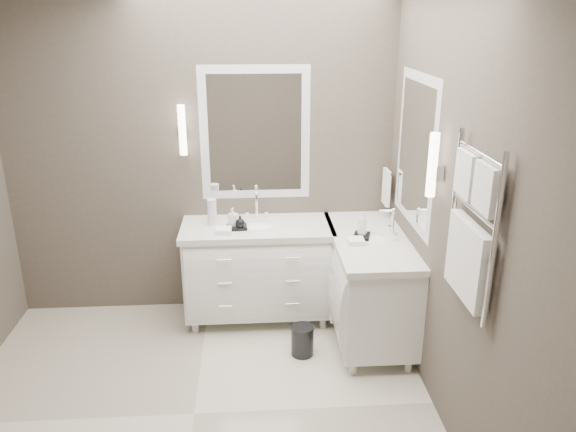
{
  "coord_description": "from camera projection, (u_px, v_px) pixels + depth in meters",
  "views": [
    {
      "loc": [
        0.41,
        -3.06,
        2.48
      ],
      "look_at": [
        0.67,
        0.7,
        1.11
      ],
      "focal_mm": 35.0,
      "sensor_mm": 36.0,
      "label": 1
    }
  ],
  "objects": [
    {
      "name": "floor",
      "position": [
        194.0,
        414.0,
        3.69
      ],
      "size": [
        3.2,
        3.0,
        0.01
      ],
      "primitive_type": "cube",
      "color": "beige",
      "rests_on": "ground"
    },
    {
      "name": "wall_back",
      "position": [
        201.0,
        158.0,
        4.64
      ],
      "size": [
        3.2,
        0.01,
        2.7
      ],
      "primitive_type": "cube",
      "color": "#4B443C",
      "rests_on": "floor"
    },
    {
      "name": "wall_front",
      "position": [
        129.0,
        384.0,
        1.82
      ],
      "size": [
        3.2,
        0.01,
        2.7
      ],
      "primitive_type": "cube",
      "color": "#4B443C",
      "rests_on": "floor"
    },
    {
      "name": "wall_right",
      "position": [
        454.0,
        215.0,
        3.33
      ],
      "size": [
        0.01,
        3.0,
        2.7
      ],
      "primitive_type": "cube",
      "color": "#4B443C",
      "rests_on": "floor"
    },
    {
      "name": "vanity_back",
      "position": [
        258.0,
        266.0,
        4.7
      ],
      "size": [
        1.24,
        0.59,
        0.97
      ],
      "color": "white",
      "rests_on": "floor"
    },
    {
      "name": "vanity_right",
      "position": [
        369.0,
        280.0,
        4.45
      ],
      "size": [
        0.59,
        1.24,
        0.97
      ],
      "color": "white",
      "rests_on": "floor"
    },
    {
      "name": "mirror_back",
      "position": [
        255.0,
        134.0,
        4.58
      ],
      "size": [
        0.9,
        0.02,
        1.1
      ],
      "color": "white",
      "rests_on": "wall_back"
    },
    {
      "name": "mirror_right",
      "position": [
        415.0,
        151.0,
        4.01
      ],
      "size": [
        0.02,
        0.9,
        1.1
      ],
      "color": "white",
      "rests_on": "wall_right"
    },
    {
      "name": "sconce_back",
      "position": [
        182.0,
        131.0,
        4.47
      ],
      "size": [
        0.06,
        0.06,
        0.4
      ],
      "color": "white",
      "rests_on": "wall_back"
    },
    {
      "name": "sconce_right",
      "position": [
        432.0,
        166.0,
        3.45
      ],
      "size": [
        0.06,
        0.06,
        0.4
      ],
      "color": "white",
      "rests_on": "wall_right"
    },
    {
      "name": "towel_bar_corner",
      "position": [
        386.0,
        186.0,
        4.68
      ],
      "size": [
        0.03,
        0.22,
        0.3
      ],
      "color": "white",
      "rests_on": "wall_right"
    },
    {
      "name": "towel_ladder",
      "position": [
        471.0,
        234.0,
        2.94
      ],
      "size": [
        0.06,
        0.58,
        0.9
      ],
      "color": "white",
      "rests_on": "wall_right"
    },
    {
      "name": "waste_bin",
      "position": [
        302.0,
        340.0,
        4.29
      ],
      "size": [
        0.22,
        0.22,
        0.24
      ],
      "primitive_type": "cylinder",
      "rotation": [
        0.0,
        0.0,
        0.3
      ],
      "color": "black",
      "rests_on": "floor"
    },
    {
      "name": "amenity_tray_back",
      "position": [
        237.0,
        227.0,
        4.5
      ],
      "size": [
        0.17,
        0.13,
        0.02
      ],
      "primitive_type": "cube",
      "rotation": [
        0.0,
        0.0,
        0.07
      ],
      "color": "black",
      "rests_on": "vanity_back"
    },
    {
      "name": "amenity_tray_right",
      "position": [
        362.0,
        236.0,
        4.32
      ],
      "size": [
        0.16,
        0.19,
        0.02
      ],
      "primitive_type": "cube",
      "rotation": [
        0.0,
        0.0,
        -0.29
      ],
      "color": "black",
      "rests_on": "vanity_right"
    },
    {
      "name": "water_bottle",
      "position": [
        212.0,
        212.0,
        4.56
      ],
      "size": [
        0.08,
        0.08,
        0.22
      ],
      "primitive_type": "cylinder",
      "rotation": [
        0.0,
        0.0,
        -0.02
      ],
      "color": "silver",
      "rests_on": "vanity_back"
    },
    {
      "name": "soap_bottle_a",
      "position": [
        233.0,
        217.0,
        4.48
      ],
      "size": [
        0.08,
        0.08,
        0.14
      ],
      "primitive_type": "imported",
      "rotation": [
        0.0,
        0.0,
        -0.34
      ],
      "color": "white",
      "rests_on": "amenity_tray_back"
    },
    {
      "name": "soap_bottle_b",
      "position": [
        240.0,
        221.0,
        4.45
      ],
      "size": [
        0.09,
        0.09,
        0.1
      ],
      "primitive_type": "imported",
      "rotation": [
        0.0,
        0.0,
        0.21
      ],
      "color": "black",
      "rests_on": "amenity_tray_back"
    },
    {
      "name": "soap_bottle_c",
      "position": [
        362.0,
        223.0,
        4.29
      ],
      "size": [
        0.09,
        0.09,
        0.19
      ],
      "primitive_type": "imported",
      "rotation": [
        0.0,
        0.0,
        0.34
      ],
      "color": "white",
      "rests_on": "amenity_tray_right"
    }
  ]
}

